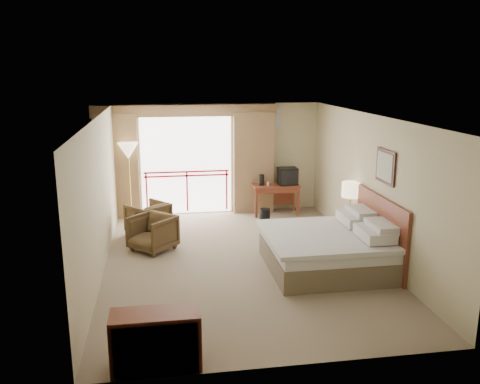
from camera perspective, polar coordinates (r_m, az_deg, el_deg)
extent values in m
plane|color=#817059|center=(9.63, 0.12, -7.77)|extent=(7.00, 7.00, 0.00)
plane|color=white|center=(9.00, 0.13, 8.45)|extent=(7.00, 7.00, 0.00)
plane|color=#C4BA91|center=(12.61, -2.42, 3.77)|extent=(5.00, 0.00, 5.00)
plane|color=#C4BA91|center=(5.94, 5.58, -7.84)|extent=(5.00, 0.00, 5.00)
plane|color=#C4BA91|center=(9.17, -15.49, -0.52)|extent=(0.00, 7.00, 7.00)
plane|color=#C4BA91|center=(9.92, 14.54, 0.60)|extent=(0.00, 7.00, 7.00)
plane|color=white|center=(12.56, -6.03, 2.97)|extent=(2.40, 0.00, 2.40)
cube|color=red|center=(12.58, -6.00, 1.83)|extent=(2.09, 0.03, 0.04)
cube|color=red|center=(12.56, -6.01, 2.28)|extent=(2.09, 0.03, 0.04)
cube|color=red|center=(12.66, -10.43, -0.11)|extent=(0.04, 0.03, 1.00)
cube|color=red|center=(12.67, -5.95, 0.06)|extent=(0.04, 0.03, 1.00)
cube|color=red|center=(12.76, -1.51, 0.23)|extent=(0.04, 0.03, 1.00)
cube|color=#826343|center=(12.44, -13.62, 2.79)|extent=(1.00, 0.26, 2.50)
cube|color=#826343|center=(12.61, 1.51, 3.32)|extent=(1.00, 0.26, 2.50)
cube|color=#826343|center=(12.28, -6.17, 9.08)|extent=(4.40, 0.22, 0.28)
cube|color=silver|center=(12.67, 3.47, 8.37)|extent=(0.50, 0.04, 0.50)
cube|color=brown|center=(9.34, 9.61, -7.34)|extent=(2.05, 2.00, 0.40)
cube|color=silver|center=(9.24, 9.68, -5.60)|extent=(2.01, 1.96, 0.22)
cube|color=silver|center=(9.18, 9.42, -4.86)|extent=(2.09, 2.06, 0.08)
cube|color=silver|center=(9.01, 14.91, -4.52)|extent=(0.50, 0.75, 0.18)
cube|color=silver|center=(9.79, 12.80, -2.92)|extent=(0.50, 0.75, 0.18)
cube|color=silver|center=(9.02, 15.71, -3.74)|extent=(0.40, 0.70, 0.14)
cube|color=silver|center=(9.81, 13.54, -2.20)|extent=(0.40, 0.70, 0.14)
cube|color=maroon|center=(9.56, 15.48, -4.31)|extent=(0.06, 2.10, 1.30)
cube|color=black|center=(9.27, 16.04, 2.76)|extent=(0.03, 0.72, 0.60)
cube|color=silver|center=(9.27, 15.93, 2.76)|extent=(0.01, 0.60, 0.48)
cube|color=maroon|center=(10.70, 12.21, -4.12)|extent=(0.47, 0.54, 0.61)
cylinder|color=tan|center=(10.64, 12.21, -2.25)|extent=(0.15, 0.15, 0.04)
cylinder|color=tan|center=(10.59, 12.27, -1.23)|extent=(0.03, 0.03, 0.39)
cylinder|color=#FFE5B2|center=(10.52, 12.34, 0.26)|extent=(0.37, 0.37, 0.31)
cube|color=black|center=(10.44, 12.35, -2.56)|extent=(0.23, 0.19, 0.09)
cube|color=maroon|center=(12.50, 4.00, 0.72)|extent=(1.14, 0.55, 0.05)
cube|color=maroon|center=(12.26, 1.84, -1.30)|extent=(0.06, 0.06, 0.70)
cube|color=maroon|center=(12.49, 6.56, -1.10)|extent=(0.06, 0.06, 0.70)
cube|color=maroon|center=(12.71, 1.44, -0.75)|extent=(0.06, 0.06, 0.70)
cube|color=maroon|center=(12.93, 6.00, -0.57)|extent=(0.06, 0.06, 0.70)
cube|color=maroon|center=(12.79, 3.74, -0.33)|extent=(1.05, 0.03, 0.52)
cube|color=maroon|center=(12.28, 4.25, 0.12)|extent=(1.05, 0.03, 0.11)
cube|color=black|center=(12.52, 5.36, 1.79)|extent=(0.46, 0.36, 0.42)
cube|color=black|center=(12.35, 5.56, 1.62)|extent=(0.42, 0.02, 0.34)
cylinder|color=black|center=(12.39, 2.44, 1.36)|extent=(0.16, 0.16, 0.27)
cylinder|color=white|center=(12.39, 3.16, 0.93)|extent=(0.08, 0.08, 0.09)
cylinder|color=black|center=(11.99, 2.80, -2.63)|extent=(0.28, 0.28, 0.31)
imported|color=#412F19|center=(11.32, -10.21, -4.65)|extent=(1.08, 1.08, 0.71)
imported|color=#412F19|center=(10.34, -9.72, -6.42)|extent=(1.09, 1.09, 0.71)
cylinder|color=black|center=(10.90, -10.35, -2.43)|extent=(0.51, 0.51, 0.04)
cylinder|color=black|center=(10.98, -10.30, -3.75)|extent=(0.06, 0.06, 0.51)
cylinder|color=black|center=(11.06, -10.24, -5.00)|extent=(0.36, 0.36, 0.03)
imported|color=white|center=(10.90, -10.36, -2.32)|extent=(0.29, 0.30, 0.02)
cylinder|color=tan|center=(12.41, -12.07, -3.02)|extent=(0.30, 0.30, 0.03)
cylinder|color=tan|center=(12.21, -12.26, 0.54)|extent=(0.03, 0.03, 1.62)
cone|color=#FFE5B2|center=(12.05, -12.46, 4.53)|extent=(0.47, 0.47, 0.38)
cube|color=maroon|center=(6.42, -9.41, -16.07)|extent=(1.07, 0.45, 0.72)
cube|color=black|center=(6.23, -9.42, -17.09)|extent=(0.98, 0.02, 0.63)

